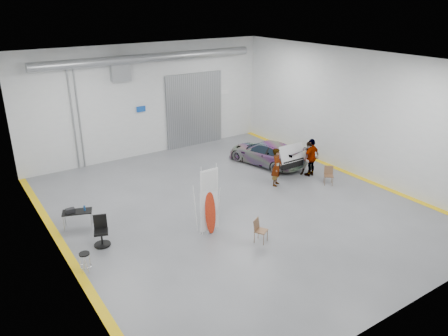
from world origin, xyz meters
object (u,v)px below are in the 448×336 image
folding_chair_near (261,235)px  office_chair (101,233)px  work_table (75,212)px  surfboard_display (210,206)px  person_a (277,167)px  person_c (311,157)px  folding_chair_far (328,179)px  person_b (310,159)px  shop_stool (85,263)px  sedan_car (266,153)px

folding_chair_near → office_chair: (-4.82, 2.98, 0.21)m
work_table → surfboard_display: bearing=-37.9°
work_table → folding_chair_near: bearing=-42.2°
person_a → work_table: bearing=138.4°
person_c → work_table: 11.15m
folding_chair_far → folding_chair_near: bearing=-118.6°
person_a → surfboard_display: size_ratio=0.67×
person_a → office_chair: size_ratio=1.64×
person_b → office_chair: size_ratio=1.58×
shop_stool → office_chair: size_ratio=0.63×
person_b → office_chair: person_b is taller
surfboard_display → work_table: (-4.02, 3.13, -0.41)m
person_b → person_c: (0.07, -0.03, 0.07)m
person_c → folding_chair_far: bearing=75.0°
sedan_car → person_a: (-1.32, -2.41, 0.29)m
sedan_car → work_table: sedan_car is taller
person_c → surfboard_display: size_ratio=0.70×
person_c → folding_chair_far: person_c is taller
folding_chair_near → shop_stool: size_ratio=1.26×
surfboard_display → folding_chair_near: surfboard_display is taller
shop_stool → office_chair: office_chair is taller
sedan_car → work_table: 10.33m
office_chair → sedan_car: bearing=36.5°
surfboard_display → folding_chair_near: bearing=-53.4°
person_b → surfboard_display: 7.29m
folding_chair_near → work_table: (-5.18, 4.69, 0.41)m
person_c → folding_chair_far: 1.46m
surfboard_display → folding_chair_far: size_ratio=3.13×
folding_chair_near → shop_stool: 6.02m
sedan_car → folding_chair_far: (0.74, -3.73, -0.34)m
person_a → office_chair: bearing=149.5°
folding_chair_near → work_table: size_ratio=0.73×
folding_chair_far → office_chair: 10.65m
sedan_car → shop_stool: 11.69m
person_a → person_b: (2.10, 0.00, -0.03)m
surfboard_display → folding_chair_near: 2.11m
folding_chair_far → shop_stool: 11.61m
person_c → shop_stool: 11.86m
sedan_car → office_chair: (-9.89, -3.02, -0.13)m
office_chair → person_a: bearing=23.6°
folding_chair_far → work_table: work_table is taller
person_a → surfboard_display: bearing=167.9°
work_table → office_chair: size_ratio=1.10×
person_b → folding_chair_far: 1.45m
person_c → folding_chair_near: size_ratio=2.15×
sedan_car → work_table: bearing=-6.7°
folding_chair_near → sedan_car: bearing=20.8°
person_c → office_chair: person_c is taller
person_a → person_b: 2.10m
sedan_car → person_b: person_b is taller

